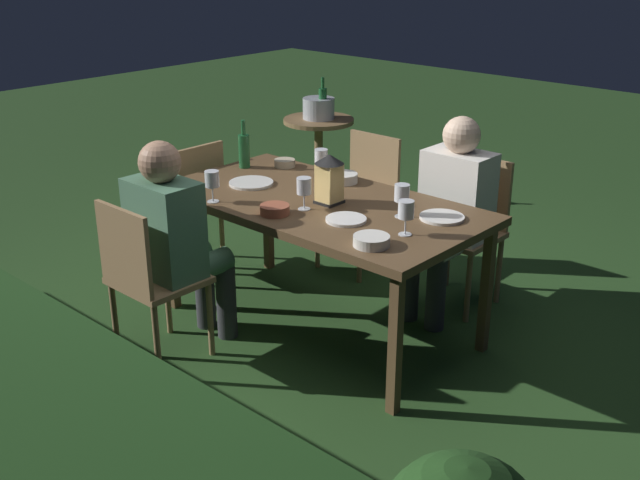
{
  "coord_description": "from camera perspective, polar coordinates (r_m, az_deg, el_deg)",
  "views": [
    {
      "loc": [
        -2.61,
        2.87,
        2.08
      ],
      "look_at": [
        0.0,
        0.0,
        0.53
      ],
      "focal_mm": 43.28,
      "sensor_mm": 36.0,
      "label": 1
    }
  ],
  "objects": [
    {
      "name": "wine_glass_d",
      "position": [
        3.93,
        -1.19,
        3.9
      ],
      "size": [
        0.08,
        0.08,
        0.17
      ],
      "color": "silver",
      "rests_on": "dining_table"
    },
    {
      "name": "person_in_green",
      "position": [
        4.0,
        -10.6,
        0.26
      ],
      "size": [
        0.38,
        0.47,
        1.15
      ],
      "color": "#4C7A5B",
      "rests_on": "ground"
    },
    {
      "name": "wine_glass_a",
      "position": [
        4.08,
        -7.99,
        4.38
      ],
      "size": [
        0.08,
        0.08,
        0.17
      ],
      "color": "silver",
      "rests_on": "dining_table"
    },
    {
      "name": "dining_table",
      "position": [
        4.12,
        0.0,
        2.21
      ],
      "size": [
        1.77,
        0.92,
        0.76
      ],
      "color": "brown",
      "rests_on": "ground"
    },
    {
      "name": "plate_b",
      "position": [
        3.8,
        1.94,
        1.53
      ],
      "size": [
        0.2,
        0.2,
        0.01
      ],
      "primitive_type": "cylinder",
      "color": "white",
      "rests_on": "dining_table"
    },
    {
      "name": "chair_head_far",
      "position": [
        4.98,
        -9.7,
        2.78
      ],
      "size": [
        0.4,
        0.42,
        0.87
      ],
      "color": "#9E7A51",
      "rests_on": "ground"
    },
    {
      "name": "ice_bucket",
      "position": [
        6.38,
        -0.09,
        9.81
      ],
      "size": [
        0.26,
        0.26,
        0.34
      ],
      "color": "#B2B7BF",
      "rests_on": "side_table"
    },
    {
      "name": "wine_glass_b",
      "position": [
        4.46,
        0.09,
        6.08
      ],
      "size": [
        0.08,
        0.08,
        0.17
      ],
      "color": "silver",
      "rests_on": "dining_table"
    },
    {
      "name": "plate_c",
      "position": [
        3.88,
        9.0,
        1.67
      ],
      "size": [
        0.22,
        0.22,
        0.01
      ],
      "primitive_type": "cylinder",
      "color": "white",
      "rests_on": "dining_table"
    },
    {
      "name": "chair_side_right_b",
      "position": [
        3.96,
        -12.69,
        -2.56
      ],
      "size": [
        0.42,
        0.4,
        0.87
      ],
      "color": "#9E7A51",
      "rests_on": "ground"
    },
    {
      "name": "side_table",
      "position": [
        6.45,
        -0.1,
        7.08
      ],
      "size": [
        0.58,
        0.58,
        0.66
      ],
      "color": "brown",
      "rests_on": "ground"
    },
    {
      "name": "ground_plane",
      "position": [
        4.4,
        0.0,
        -6.42
      ],
      "size": [
        16.0,
        16.0,
        0.0
      ],
      "primitive_type": "plane",
      "color": "#26471E"
    },
    {
      "name": "person_in_cream",
      "position": [
        4.41,
        9.63,
        2.36
      ],
      "size": [
        0.38,
        0.47,
        1.15
      ],
      "color": "white",
      "rests_on": "ground"
    },
    {
      "name": "bowl_bread",
      "position": [
        4.71,
        -2.62,
        5.73
      ],
      "size": [
        0.13,
        0.13,
        0.04
      ],
      "color": "#BCAD8E",
      "rests_on": "dining_table"
    },
    {
      "name": "green_bottle_on_table",
      "position": [
        4.68,
        -5.64,
        6.65
      ],
      "size": [
        0.07,
        0.07,
        0.29
      ],
      "color": "#1E5B2D",
      "rests_on": "dining_table"
    },
    {
      "name": "bowl_salad",
      "position": [
        3.9,
        -3.36,
        2.28
      ],
      "size": [
        0.15,
        0.15,
        0.05
      ],
      "color": "#9E5138",
      "rests_on": "dining_table"
    },
    {
      "name": "lantern_centerpiece",
      "position": [
        4.01,
        0.71,
        4.75
      ],
      "size": [
        0.15,
        0.15,
        0.27
      ],
      "color": "black",
      "rests_on": "dining_table"
    },
    {
      "name": "chair_side_left_b",
      "position": [
        5.05,
        3.18,
        3.33
      ],
      "size": [
        0.42,
        0.4,
        0.87
      ],
      "color": "#9E7A51",
      "rests_on": "ground"
    },
    {
      "name": "chair_side_left_a",
      "position": [
        4.62,
        10.84,
        1.17
      ],
      "size": [
        0.42,
        0.4,
        0.87
      ],
      "color": "#9E7A51",
      "rests_on": "ground"
    },
    {
      "name": "bowl_olives",
      "position": [
        3.5,
        3.82,
        -0.03
      ],
      "size": [
        0.17,
        0.17,
        0.05
      ],
      "color": "silver",
      "rests_on": "dining_table"
    },
    {
      "name": "wine_glass_e",
      "position": [
        3.84,
        6.07,
        3.37
      ],
      "size": [
        0.08,
        0.08,
        0.17
      ],
      "color": "silver",
      "rests_on": "dining_table"
    },
    {
      "name": "plate_a",
      "position": [
        4.38,
        -5.11,
        4.22
      ],
      "size": [
        0.25,
        0.25,
        0.01
      ],
      "primitive_type": "cylinder",
      "color": "silver",
      "rests_on": "dining_table"
    },
    {
      "name": "bowl_dip",
      "position": [
        4.4,
        1.71,
        4.64
      ],
      "size": [
        0.17,
        0.17,
        0.05
      ],
      "color": "silver",
      "rests_on": "dining_table"
    },
    {
      "name": "wine_glass_c",
      "position": [
        3.61,
        6.38,
        2.13
      ],
      "size": [
        0.08,
        0.08,
        0.17
      ],
      "color": "silver",
      "rests_on": "dining_table"
    }
  ]
}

